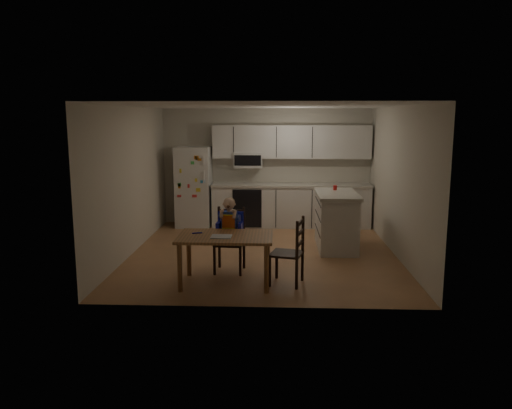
{
  "coord_description": "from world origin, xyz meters",
  "views": [
    {
      "loc": [
        0.24,
        -8.35,
        2.32
      ],
      "look_at": [
        -0.08,
        -1.05,
        1.03
      ],
      "focal_mm": 35.0,
      "sensor_mm": 36.0,
      "label": 1
    }
  ],
  "objects_px": {
    "chair_side": "(293,247)",
    "red_cup": "(335,188)",
    "refrigerator": "(194,187)",
    "kitchen_island": "(336,220)",
    "dining_table": "(225,242)",
    "chair_booster": "(230,227)"
  },
  "relations": [
    {
      "from": "refrigerator",
      "to": "chair_side",
      "type": "distance_m",
      "value": 4.29
    },
    {
      "from": "red_cup",
      "to": "dining_table",
      "type": "xyz_separation_m",
      "value": [
        -1.77,
        -2.37,
        -0.44
      ]
    },
    {
      "from": "red_cup",
      "to": "kitchen_island",
      "type": "bearing_deg",
      "value": -90.37
    },
    {
      "from": "kitchen_island",
      "to": "dining_table",
      "type": "relative_size",
      "value": 1.04
    },
    {
      "from": "refrigerator",
      "to": "chair_side",
      "type": "relative_size",
      "value": 1.79
    },
    {
      "from": "red_cup",
      "to": "chair_side",
      "type": "xyz_separation_m",
      "value": [
        -0.83,
        -2.35,
        -0.51
      ]
    },
    {
      "from": "dining_table",
      "to": "chair_booster",
      "type": "distance_m",
      "value": 0.62
    },
    {
      "from": "dining_table",
      "to": "chair_side",
      "type": "distance_m",
      "value": 0.94
    },
    {
      "from": "kitchen_island",
      "to": "red_cup",
      "type": "relative_size",
      "value": 15.75
    },
    {
      "from": "refrigerator",
      "to": "chair_side",
      "type": "height_order",
      "value": "refrigerator"
    },
    {
      "from": "refrigerator",
      "to": "chair_booster",
      "type": "distance_m",
      "value": 3.36
    },
    {
      "from": "dining_table",
      "to": "chair_side",
      "type": "height_order",
      "value": "chair_side"
    },
    {
      "from": "kitchen_island",
      "to": "dining_table",
      "type": "xyz_separation_m",
      "value": [
        -1.77,
        -2.03,
        0.1
      ]
    },
    {
      "from": "refrigerator",
      "to": "chair_booster",
      "type": "height_order",
      "value": "refrigerator"
    },
    {
      "from": "dining_table",
      "to": "chair_side",
      "type": "relative_size",
      "value": 1.38
    },
    {
      "from": "dining_table",
      "to": "chair_side",
      "type": "bearing_deg",
      "value": 1.58
    },
    {
      "from": "chair_booster",
      "to": "dining_table",
      "type": "bearing_deg",
      "value": -86.04
    },
    {
      "from": "kitchen_island",
      "to": "chair_side",
      "type": "height_order",
      "value": "kitchen_island"
    },
    {
      "from": "refrigerator",
      "to": "red_cup",
      "type": "xyz_separation_m",
      "value": [
        2.84,
        -1.42,
        0.2
      ]
    },
    {
      "from": "chair_side",
      "to": "red_cup",
      "type": "bearing_deg",
      "value": 175.16
    },
    {
      "from": "red_cup",
      "to": "chair_booster",
      "type": "height_order",
      "value": "chair_booster"
    },
    {
      "from": "refrigerator",
      "to": "kitchen_island",
      "type": "xyz_separation_m",
      "value": [
        2.84,
        -1.76,
        -0.34
      ]
    }
  ]
}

